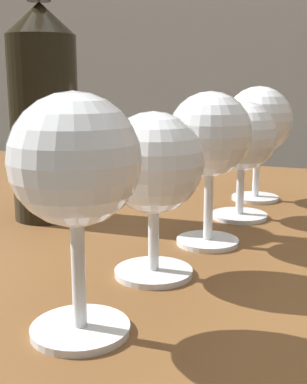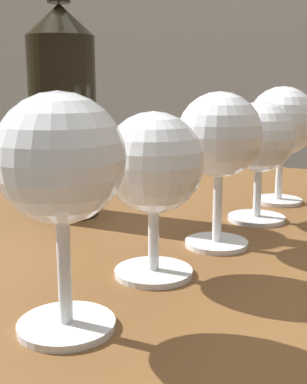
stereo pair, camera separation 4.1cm
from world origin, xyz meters
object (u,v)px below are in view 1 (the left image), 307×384
Objects in this scene: wine_glass_port at (154,168)px; wine_bottle at (44,107)px; wine_glass_rose at (210,138)px; wine_glass_merlot at (242,140)px; wine_glass_chardonnay at (75,167)px; wine_glass_pinot at (258,122)px.

wine_bottle reaches higher than wine_glass_port.
wine_glass_rose reaches higher than wine_glass_merlot.
wine_bottle reaches higher than wine_glass_rose.
wine_glass_port is at bearing 85.37° from wine_glass_chardonnay.
wine_glass_chardonnay is 0.42m from wine_glass_pinot.
wine_glass_pinot is (0.01, 0.21, -0.00)m from wine_glass_rose.
wine_glass_port is at bearing -98.49° from wine_glass_merlot.
wine_glass_rose is at bearing 81.77° from wine_glass_chardonnay.
wine_glass_port is 0.91× the size of wine_glass_rose.
wine_glass_pinot reaches higher than wine_glass_merlot.
wine_bottle reaches higher than wine_glass_merlot.
wine_glass_merlot is (0.03, 0.21, 0.00)m from wine_glass_port.
wine_glass_port is 1.00× the size of wine_glass_merlot.
wine_glass_chardonnay is 1.13× the size of wine_glass_port.
wine_glass_rose is at bearing -95.11° from wine_glass_merlot.
wine_glass_merlot is at bearing 84.89° from wine_glass_rose.
wine_glass_port is 0.23m from wine_bottle.
wine_glass_pinot is (0.03, 0.31, 0.01)m from wine_glass_port.
wine_glass_port and wine_glass_merlot have the same top height.
wine_glass_port is 0.31m from wine_glass_pinot.
wine_glass_chardonnay is at bearing -97.16° from wine_glass_merlot.
wine_glass_port is 0.40× the size of wine_bottle.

